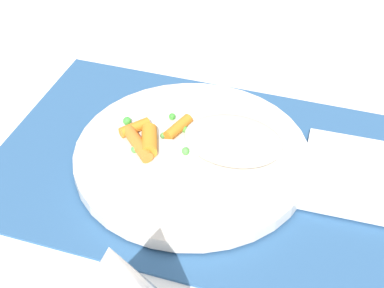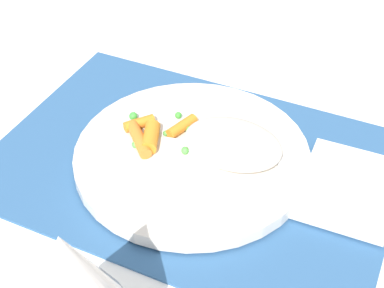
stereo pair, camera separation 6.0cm
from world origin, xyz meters
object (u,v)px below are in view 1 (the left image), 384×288
object	(u,v)px
plate	(192,156)
carrot_portion	(149,137)
rice_mound	(233,140)
fork	(231,151)
napkin	(347,174)

from	to	relation	value
plate	carrot_portion	bearing A→B (deg)	-0.01
plate	rice_mound	size ratio (longest dim) A/B	2.40
rice_mound	carrot_portion	world-z (taller)	rice_mound
plate	rice_mound	xyz separation A→B (m)	(-0.04, -0.01, 0.02)
plate	carrot_portion	distance (m)	0.05
fork	napkin	size ratio (longest dim) A/B	1.54
plate	fork	xyz separation A→B (m)	(-0.04, -0.01, 0.01)
plate	napkin	bearing A→B (deg)	-170.82
plate	napkin	xyz separation A→B (m)	(-0.17, -0.03, -0.00)
rice_mound	plate	bearing A→B (deg)	14.77
fork	napkin	bearing A→B (deg)	-172.09
carrot_portion	fork	world-z (taller)	carrot_portion
fork	carrot_portion	bearing A→B (deg)	5.96
rice_mound	carrot_portion	distance (m)	0.10
plate	fork	distance (m)	0.04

